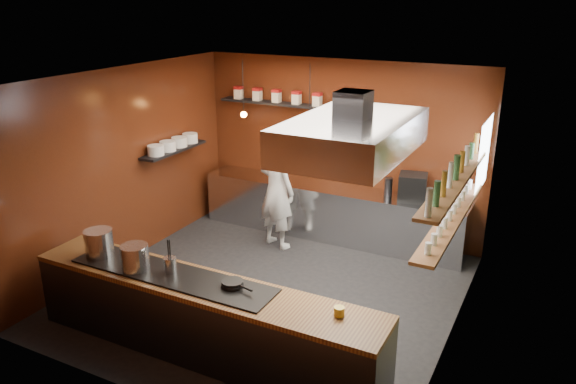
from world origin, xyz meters
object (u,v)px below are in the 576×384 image
Objects in this scene: espresso_machine at (413,187)px; chef at (276,190)px; stockpot_large at (99,243)px; stockpot_small at (135,257)px; extractor_hood at (352,136)px.

espresso_machine is 0.22× the size of chef.
stockpot_large is 0.81× the size of espresso_machine.
chef is at bearing 86.60° from stockpot_small.
espresso_machine is at bearing -142.25° from chef.
stockpot_large is at bearing 92.20° from chef.
extractor_hood reaches higher than espresso_machine.
chef is at bearing 136.72° from extractor_hood.
extractor_hood is at bearing 23.48° from stockpot_large.
stockpot_large is (-2.79, -1.21, -1.40)m from extractor_hood.
extractor_hood is 3.09m from chef.
extractor_hood reaches higher than stockpot_small.
espresso_machine is at bearing 60.28° from stockpot_small.
stockpot_small is at bearing -7.61° from stockpot_large.
stockpot_small is (-2.14, -1.30, -1.41)m from extractor_hood.
stockpot_small is at bearing -130.94° from espresso_machine.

